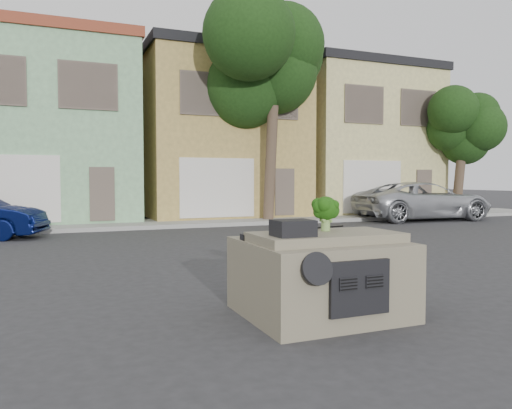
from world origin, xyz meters
TOP-DOWN VIEW (x-y plane):
  - ground_plane at (0.00, 0.00)m, footprint 120.00×120.00m
  - sidewalk at (0.00, 10.50)m, footprint 40.00×3.00m
  - townhouse_mint at (-3.50, 14.50)m, footprint 7.20×8.20m
  - townhouse_tan at (4.00, 14.50)m, footprint 7.20×8.20m
  - townhouse_beige at (11.50, 14.50)m, footprint 7.20×8.20m
  - silver_pickup at (11.76, 8.57)m, footprint 6.22×3.23m
  - tree_near at (5.00, 9.80)m, footprint 4.40×4.00m
  - tree_far at (15.00, 9.80)m, footprint 3.20×3.00m
  - car_dashboard at (0.00, -3.00)m, footprint 2.00×1.80m
  - instrument_hump at (-0.58, -3.35)m, footprint 0.48×0.38m
  - wiper_arm at (0.28, -2.62)m, footprint 0.69×0.15m
  - broccoli at (0.10, -2.96)m, footprint 0.40×0.40m

SIDE VIEW (x-z plane):
  - ground_plane at x=0.00m, z-range 0.00..0.00m
  - silver_pickup at x=11.76m, z-range -0.84..0.84m
  - sidewalk at x=0.00m, z-range 0.00..0.15m
  - car_dashboard at x=0.00m, z-range 0.00..1.12m
  - wiper_arm at x=0.28m, z-range 1.12..1.14m
  - instrument_hump at x=-0.58m, z-range 1.12..1.32m
  - broccoli at x=0.10m, z-range 1.12..1.60m
  - tree_far at x=15.00m, z-range 0.00..6.00m
  - townhouse_mint at x=-3.50m, z-range 0.00..7.55m
  - townhouse_tan at x=4.00m, z-range 0.00..7.55m
  - townhouse_beige at x=11.50m, z-range 0.00..7.55m
  - tree_near at x=5.00m, z-range 0.00..8.50m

